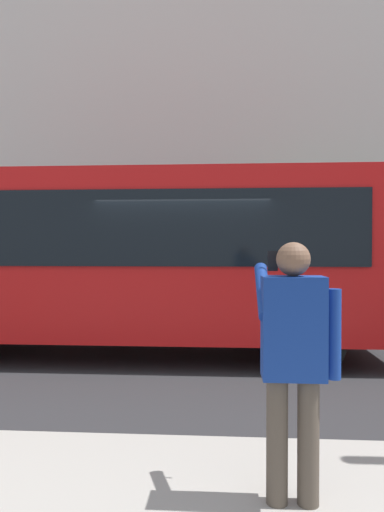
{
  "coord_description": "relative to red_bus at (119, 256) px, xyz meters",
  "views": [
    {
      "loc": [
        -0.6,
        7.57,
        1.81
      ],
      "look_at": [
        -0.07,
        -0.14,
        1.68
      ],
      "focal_mm": 32.58,
      "sensor_mm": 36.0,
      "label": 1
    }
  ],
  "objects": [
    {
      "name": "red_bus",
      "position": [
        0.0,
        0.0,
        0.0
      ],
      "size": [
        9.05,
        2.54,
        3.08
      ],
      "color": "red",
      "rests_on": "ground_plane"
    },
    {
      "name": "building_facade_far",
      "position": [
        -1.21,
        -6.56,
        4.3
      ],
      "size": [
        28.0,
        1.55,
        12.0
      ],
      "color": "beige",
      "rests_on": "ground_plane"
    },
    {
      "name": "pedestrian_photographer",
      "position": [
        -2.24,
        4.78,
        -0.54
      ],
      "size": [
        0.53,
        0.52,
        1.7
      ],
      "color": "#4C4238",
      "rests_on": "sidewalk_curb"
    },
    {
      "name": "ground_plane",
      "position": [
        -1.19,
        0.24,
        -1.68
      ],
      "size": [
        60.0,
        60.0,
        0.0
      ],
      "primitive_type": "plane",
      "color": "#2B2B2D"
    }
  ]
}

